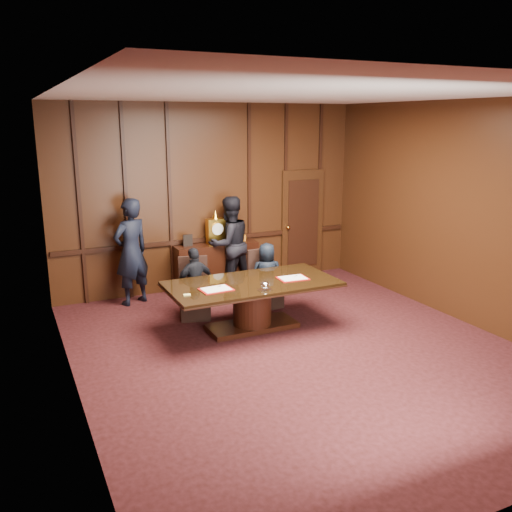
{
  "coord_description": "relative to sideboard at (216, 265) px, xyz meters",
  "views": [
    {
      "loc": [
        -3.58,
        -6.14,
        3.18
      ],
      "look_at": [
        0.02,
        1.52,
        1.05
      ],
      "focal_mm": 38.0,
      "sensor_mm": 36.0,
      "label": 1
    }
  ],
  "objects": [
    {
      "name": "sideboard",
      "position": [
        0.0,
        0.0,
        0.0
      ],
      "size": [
        1.6,
        0.45,
        1.54
      ],
      "color": "black",
      "rests_on": "ground"
    },
    {
      "name": "witness_right",
      "position": [
        0.21,
        -0.16,
        0.42
      ],
      "size": [
        1.0,
        0.85,
        1.81
      ],
      "primitive_type": "imported",
      "rotation": [
        0.0,
        0.0,
        3.35
      ],
      "color": "black",
      "rests_on": "ground"
    },
    {
      "name": "chair_left",
      "position": [
        -0.88,
        -1.28,
        -0.19
      ],
      "size": [
        0.59,
        0.59,
        0.99
      ],
      "rotation": [
        0.0,
        0.0,
        -0.25
      ],
      "color": "black",
      "rests_on": "ground"
    },
    {
      "name": "room",
      "position": [
        0.07,
        -3.12,
        1.24
      ],
      "size": [
        7.0,
        7.04,
        3.5
      ],
      "color": "black",
      "rests_on": "ground"
    },
    {
      "name": "signatory_right",
      "position": [
        0.41,
        -1.36,
        0.09
      ],
      "size": [
        0.64,
        0.51,
        1.15
      ],
      "primitive_type": "imported",
      "rotation": [
        0.0,
        0.0,
        2.84
      ],
      "color": "black",
      "rests_on": "ground"
    },
    {
      "name": "inkstand",
      "position": [
        -0.24,
        -2.61,
        0.33
      ],
      "size": [
        0.2,
        0.14,
        0.12
      ],
      "color": "white",
      "rests_on": "conference_table"
    },
    {
      "name": "chair_right",
      "position": [
        0.41,
        -1.28,
        -0.19
      ],
      "size": [
        0.51,
        0.51,
        0.99
      ],
      "rotation": [
        0.0,
        0.0,
        0.07
      ],
      "color": "black",
      "rests_on": "ground"
    },
    {
      "name": "folder_right",
      "position": [
        0.41,
        -2.27,
        0.28
      ],
      "size": [
        0.48,
        0.36,
        0.02
      ],
      "rotation": [
        0.0,
        0.0,
        -0.07
      ],
      "color": "#AA120F",
      "rests_on": "conference_table"
    },
    {
      "name": "signatory_left",
      "position": [
        -0.89,
        -1.36,
        0.11
      ],
      "size": [
        0.73,
        0.39,
        1.2
      ],
      "primitive_type": "imported",
      "rotation": [
        0.0,
        0.0,
        3.28
      ],
      "color": "black",
      "rests_on": "ground"
    },
    {
      "name": "conference_table",
      "position": [
        -0.24,
        -2.16,
        0.02
      ],
      "size": [
        2.62,
        1.32,
        0.76
      ],
      "color": "black",
      "rests_on": "ground"
    },
    {
      "name": "witness_left",
      "position": [
        -1.64,
        -0.16,
        0.46
      ],
      "size": [
        0.81,
        0.69,
        1.89
      ],
      "primitive_type": "imported",
      "rotation": [
        0.0,
        0.0,
        3.56
      ],
      "color": "black",
      "rests_on": "ground"
    },
    {
      "name": "notepad",
      "position": [
        -1.35,
        -2.36,
        0.28
      ],
      "size": [
        0.11,
        0.09,
        0.01
      ],
      "primitive_type": "cube",
      "rotation": [
        0.0,
        0.0,
        -0.2
      ],
      "color": "#ECDA73",
      "rests_on": "conference_table"
    },
    {
      "name": "folder_left",
      "position": [
        -0.89,
        -2.3,
        0.28
      ],
      "size": [
        0.48,
        0.36,
        0.02
      ],
      "rotation": [
        0.0,
        0.0,
        0.06
      ],
      "color": "#AA120F",
      "rests_on": "conference_table"
    }
  ]
}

